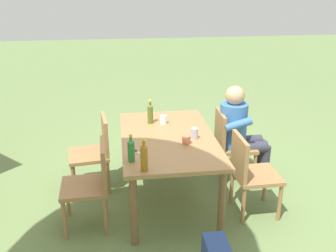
{
  "coord_description": "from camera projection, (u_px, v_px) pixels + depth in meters",
  "views": [
    {
      "loc": [
        -3.62,
        0.49,
        2.32
      ],
      "look_at": [
        0.0,
        0.0,
        0.88
      ],
      "focal_mm": 40.42,
      "sensor_mm": 36.0,
      "label": 1
    }
  ],
  "objects": [
    {
      "name": "cup_terracotta",
      "position": [
        186.0,
        140.0,
        3.78
      ],
      "size": [
        0.08,
        0.08,
        0.09
      ],
      "primitive_type": "cylinder",
      "color": "#BC6B47",
      "rests_on": "dining_table"
    },
    {
      "name": "chair_near_left",
      "position": [
        250.0,
        171.0,
        3.83
      ],
      "size": [
        0.45,
        0.45,
        0.87
      ],
      "color": "#A37547",
      "rests_on": "ground_plane"
    },
    {
      "name": "table_knife",
      "position": [
        138.0,
        152.0,
        3.6
      ],
      "size": [
        0.22,
        0.14,
        0.01
      ],
      "color": "silver",
      "rests_on": "dining_table"
    },
    {
      "name": "dining_table",
      "position": [
        168.0,
        144.0,
        4.0
      ],
      "size": [
        1.6,
        0.97,
        0.76
      ],
      "color": "#A37547",
      "rests_on": "ground_plane"
    },
    {
      "name": "chair_far_left",
      "position": [
        92.0,
        181.0,
        3.64
      ],
      "size": [
        0.46,
        0.46,
        0.87
      ],
      "color": "#A37547",
      "rests_on": "ground_plane"
    },
    {
      "name": "chair_far_right",
      "position": [
        95.0,
        149.0,
        4.31
      ],
      "size": [
        0.49,
        0.49,
        0.87
      ],
      "color": "#A37547",
      "rests_on": "ground_plane"
    },
    {
      "name": "bottle_amber",
      "position": [
        144.0,
        157.0,
        3.22
      ],
      "size": [
        0.06,
        0.06,
        0.31
      ],
      "color": "#996019",
      "rests_on": "dining_table"
    },
    {
      "name": "bottle_green",
      "position": [
        131.0,
        150.0,
        3.4
      ],
      "size": [
        0.06,
        0.06,
        0.26
      ],
      "color": "#287A38",
      "rests_on": "dining_table"
    },
    {
      "name": "cup_steel",
      "position": [
        194.0,
        133.0,
        3.9
      ],
      "size": [
        0.07,
        0.07,
        0.12
      ],
      "primitive_type": "cylinder",
      "color": "#B2B7BC",
      "rests_on": "dining_table"
    },
    {
      "name": "person_in_white_shirt",
      "position": [
        239.0,
        129.0,
        4.45
      ],
      "size": [
        0.47,
        0.62,
        1.18
      ],
      "color": "#3D70B2",
      "rests_on": "ground_plane"
    },
    {
      "name": "ground_plane",
      "position": [
        168.0,
        199.0,
        4.24
      ],
      "size": [
        24.0,
        24.0,
        0.0
      ],
      "primitive_type": "plane",
      "color": "#6B844C"
    },
    {
      "name": "cup_white",
      "position": [
        164.0,
        120.0,
        4.31
      ],
      "size": [
        0.08,
        0.08,
        0.1
      ],
      "primitive_type": "cylinder",
      "color": "white",
      "rests_on": "dining_table"
    },
    {
      "name": "bottle_olive",
      "position": [
        150.0,
        113.0,
        4.29
      ],
      "size": [
        0.06,
        0.06,
        0.28
      ],
      "color": "#566623",
      "rests_on": "dining_table"
    },
    {
      "name": "chair_near_right",
      "position": [
        229.0,
        142.0,
        4.5
      ],
      "size": [
        0.45,
        0.45,
        0.87
      ],
      "color": "#A37547",
      "rests_on": "ground_plane"
    }
  ]
}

